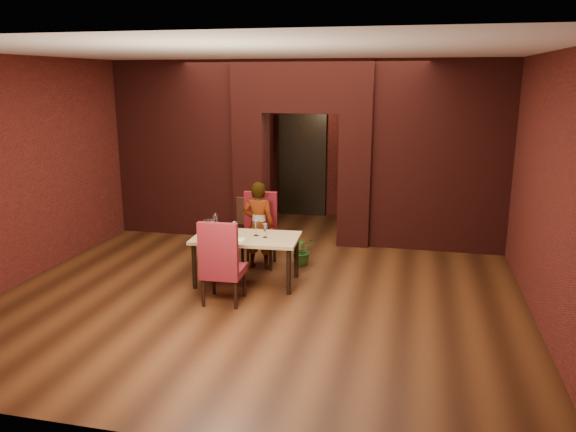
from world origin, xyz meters
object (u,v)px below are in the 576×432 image
at_px(chair_far, 259,231).
at_px(person_seated, 259,225).
at_px(wine_glass_b, 256,228).
at_px(chair_near, 223,261).
at_px(potted_plant, 302,250).
at_px(wine_glass_c, 265,231).
at_px(water_bottle, 215,223).
at_px(wine_bucket, 209,227).
at_px(wine_glass_a, 234,228).
at_px(dining_table, 247,260).

distance_m(chair_far, person_seated, 0.14).
height_order(chair_far, wine_glass_b, chair_far).
relative_size(chair_near, potted_plant, 2.44).
bearing_deg(potted_plant, wine_glass_c, -109.17).
bearing_deg(chair_far, potted_plant, 11.76).
bearing_deg(chair_far, water_bottle, -127.96).
height_order(person_seated, wine_bucket, person_seated).
relative_size(chair_far, wine_glass_a, 6.27).
bearing_deg(chair_far, dining_table, -93.43).
bearing_deg(wine_glass_c, person_seated, 113.08).
distance_m(wine_glass_b, water_bottle, 0.61).
distance_m(wine_glass_b, wine_glass_c, 0.16).
xyz_separation_m(person_seated, wine_glass_c, (0.29, -0.68, 0.11)).
bearing_deg(chair_far, chair_near, -98.16).
bearing_deg(potted_plant, dining_table, -121.76).
relative_size(person_seated, wine_glass_b, 6.26).
relative_size(chair_near, wine_glass_b, 5.20).
xyz_separation_m(person_seated, water_bottle, (-0.46, -0.64, 0.17)).
distance_m(dining_table, potted_plant, 1.17).
xyz_separation_m(dining_table, person_seated, (-0.02, 0.69, 0.33)).
relative_size(person_seated, wine_bucket, 6.41).
bearing_deg(dining_table, potted_plant, 54.65).
bearing_deg(person_seated, water_bottle, 56.61).
bearing_deg(person_seated, wine_glass_b, 105.26).
bearing_deg(wine_glass_a, dining_table, -19.29).
relative_size(wine_glass_a, wine_bucket, 0.86).
height_order(person_seated, wine_glass_a, person_seated).
distance_m(wine_bucket, water_bottle, 0.11).
relative_size(chair_far, chair_near, 1.01).
bearing_deg(wine_bucket, wine_glass_b, 7.84).
relative_size(wine_glass_c, water_bottle, 0.65).
bearing_deg(wine_bucket, water_bottle, 47.32).
relative_size(wine_glass_a, potted_plant, 0.39).
relative_size(wine_bucket, potted_plant, 0.46).
relative_size(dining_table, wine_glass_b, 6.82).
bearing_deg(wine_bucket, potted_plant, 40.98).
distance_m(person_seated, wine_glass_c, 0.75).
bearing_deg(potted_plant, chair_far, -161.70).
relative_size(wine_glass_a, water_bottle, 0.60).
distance_m(dining_table, water_bottle, 0.70).
bearing_deg(wine_glass_a, wine_bucket, -165.93).
xyz_separation_m(wine_glass_b, water_bottle, (-0.60, -0.02, 0.04)).
distance_m(dining_table, wine_glass_a, 0.49).
distance_m(dining_table, wine_bucket, 0.71).
relative_size(person_seated, wine_glass_c, 6.95).
bearing_deg(wine_bucket, wine_glass_a, 14.07).
distance_m(chair_far, chair_near, 1.51).
relative_size(dining_table, chair_near, 1.31).
xyz_separation_m(wine_glass_b, wine_glass_c, (0.15, -0.06, -0.01)).
bearing_deg(wine_glass_b, dining_table, -149.21).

